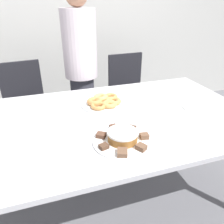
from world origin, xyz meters
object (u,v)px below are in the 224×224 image
Objects in this scene: frosted_cake at (123,136)px; office_chair_left at (27,111)px; office_chair_right at (130,98)px; plate_cake at (122,141)px; plate_donuts at (104,104)px; person_standing at (81,70)px; napkin at (192,108)px.

office_chair_left is at bearing 115.12° from frosted_cake.
office_chair_right is 1.35m from plate_cake.
office_chair_left reaches higher than plate_donuts.
plate_donuts is (0.04, -0.64, -0.08)m from person_standing.
plate_cake is at bearing -89.72° from person_standing.
person_standing is 1.73× the size of office_chair_left.
plate_donuts reaches higher than napkin.
office_chair_left reaches higher than frosted_cake.
napkin is at bearing 20.93° from frosted_cake.
plate_cake is 2.51× the size of napkin.
person_standing is at bearing 90.28° from frosted_cake.
plate_donuts is (-0.50, -0.72, 0.32)m from office_chair_right.
office_chair_right is 0.93m from plate_donuts.
office_chair_left is 1.10m from office_chair_right.
person_standing is 12.00× the size of napkin.
person_standing is 4.77× the size of plate_cake.
office_chair_left is 1.36m from plate_cake.
frosted_cake is (0.01, -1.12, -0.05)m from person_standing.
person_standing reaches higher than frosted_cake.
office_chair_right is (0.55, 0.08, -0.39)m from person_standing.
office_chair_right is at bearing 94.20° from napkin.
plate_cake is at bearing -72.14° from office_chair_left.
office_chair_right reaches higher than frosted_cake.
plate_donuts is at bearing 156.53° from napkin.
office_chair_right is at bearing 65.74° from plate_cake.
person_standing is 1.08m from napkin.
frosted_cake is at bearing -159.07° from napkin.
office_chair_right is 1.36m from frosted_cake.
plate_donuts is (0.04, 0.48, 0.00)m from plate_cake.
office_chair_right is 6.94× the size of napkin.
plate_donuts is at bearing 85.52° from frosted_cake.
office_chair_left is 1.37m from frosted_cake.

